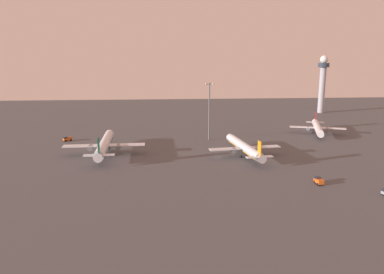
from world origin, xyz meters
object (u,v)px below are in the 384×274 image
Objects in this scene: cargo_loader at (67,139)px; maintenance_van at (319,181)px; control_tower at (323,80)px; apron_light_west at (209,108)px; airplane_mid_apron at (104,145)px; airplane_taxiway_distant at (318,128)px; airplane_terminal_side at (245,147)px.

cargo_loader is 1.08× the size of maintenance_van.
control_tower is at bearing -97.71° from cargo_loader.
apron_light_west is (-29.01, 69.90, 15.10)m from maintenance_van.
airplane_mid_apron is 1.22× the size of airplane_taxiway_distant.
airplane_terminal_side is 89.80m from cargo_loader.
airplane_mid_apron is 9.93× the size of cargo_loader.
cargo_loader is (-131.35, -6.43, -2.48)m from airplane_taxiway_distant.
cargo_loader is at bearing 148.79° from airplane_terminal_side.
airplane_taxiway_distant is (48.76, 41.59, -0.22)m from airplane_terminal_side.
cargo_loader is at bearing 178.25° from apron_light_west.
maintenance_van is at bearing -31.58° from airplane_mid_apron.
control_tower is at bearing 41.88° from apron_light_west.
airplane_mid_apron is (-60.04, 7.44, 0.48)m from airplane_terminal_side.
cargo_loader is 0.16× the size of apron_light_west.
airplane_taxiway_distant is 8.14× the size of cargo_loader.
maintenance_van is (-63.52, -152.86, -22.59)m from control_tower.
airplane_mid_apron is (-141.18, -108.50, -19.41)m from control_tower.
airplane_terminal_side reaches higher than cargo_loader.
airplane_terminal_side is (-81.14, -115.94, -19.89)m from control_tower.
airplane_mid_apron reaches higher than cargo_loader.
airplane_terminal_side is 64.09m from airplane_taxiway_distant.
apron_light_west is at bearing 100.89° from airplane_terminal_side.
airplane_mid_apron is 1.56× the size of apron_light_west.
airplane_terminal_side is 1.09× the size of airplane_taxiway_distant.
airplane_mid_apron is 56.23m from apron_light_west.
maintenance_van is 77.17m from apron_light_west.
cargo_loader is at bearing 127.29° from airplane_mid_apron.
control_tower is 9.82× the size of maintenance_van.
maintenance_van is at bearing -72.63° from airplane_terminal_side.
maintenance_van is at bearing -67.46° from apron_light_west.
airplane_mid_apron is at bearing 34.82° from airplane_taxiway_distant.
cargo_loader is (-22.55, 27.71, -3.19)m from airplane_mid_apron.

